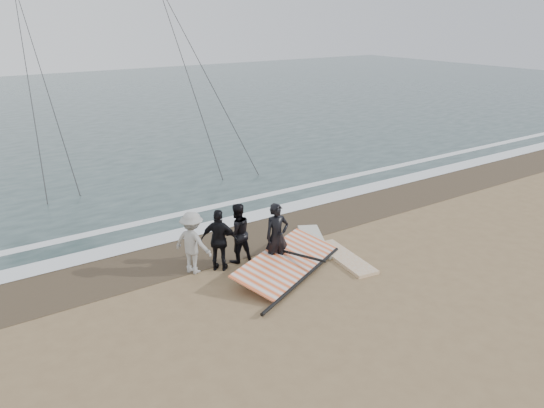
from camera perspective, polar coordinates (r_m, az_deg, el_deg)
The scene contains 10 objects.
ground at distance 14.22m, azimuth 5.64°, elevation -9.81°, with size 120.00×120.00×0.00m, color #8C704C.
sea at distance 43.69m, azimuth -23.56°, elevation 9.07°, with size 120.00×54.00×0.02m, color #233838.
wet_sand at distance 17.51m, azimuth -3.81°, elevation -3.76°, with size 120.00×2.80×0.01m, color #4C3D2B.
foam_near at distance 18.63m, azimuth -6.02°, elevation -2.26°, with size 120.00×0.90×0.01m, color white.
foam_far at distance 20.04m, azimuth -8.35°, elevation -0.73°, with size 120.00×0.45×0.01m, color white.
man_main at distance 15.25m, azimuth 0.53°, elevation -3.46°, with size 0.71×0.47×1.95m, color black.
board_white at distance 16.23m, azimuth 7.85°, elevation -5.75°, with size 0.70×2.50×0.10m, color silver.
board_cream at distance 17.23m, azimuth 4.51°, elevation -4.01°, with size 0.67×2.52×0.11m, color beige.
trio_cluster at distance 15.30m, azimuth -6.24°, elevation -3.74°, with size 2.43×1.51×1.84m.
sail_rig at distance 15.40m, azimuth 1.16°, elevation -6.42°, with size 4.08×3.23×0.50m.
Camera 1 is at (-8.06, -9.36, 7.03)m, focal length 35.00 mm.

